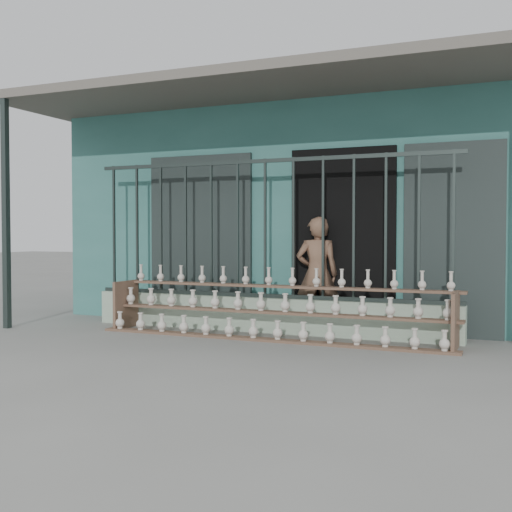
% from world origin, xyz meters
% --- Properties ---
extents(ground, '(60.00, 60.00, 0.00)m').
position_xyz_m(ground, '(0.00, 0.00, 0.00)').
color(ground, slate).
extents(workshop_building, '(7.40, 6.60, 3.21)m').
position_xyz_m(workshop_building, '(0.00, 4.23, 1.62)').
color(workshop_building, '#326B65').
rests_on(workshop_building, ground).
extents(parapet_wall, '(5.00, 0.20, 0.45)m').
position_xyz_m(parapet_wall, '(0.00, 1.30, 0.23)').
color(parapet_wall, '#9EB69C').
rests_on(parapet_wall, ground).
extents(security_fence, '(5.00, 0.04, 1.80)m').
position_xyz_m(security_fence, '(-0.00, 1.30, 1.35)').
color(security_fence, '#283330').
rests_on(security_fence, parapet_wall).
extents(shelf_rack, '(4.50, 0.68, 0.85)m').
position_xyz_m(shelf_rack, '(0.27, 0.88, 0.36)').
color(shelf_rack, brown).
rests_on(shelf_rack, ground).
extents(elderly_woman, '(0.64, 0.53, 1.50)m').
position_xyz_m(elderly_woman, '(0.61, 1.62, 0.75)').
color(elderly_woman, brown).
rests_on(elderly_woman, ground).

